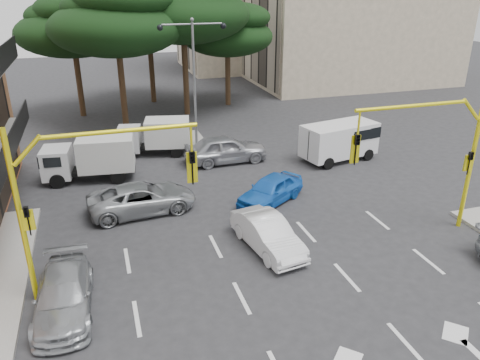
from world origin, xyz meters
The scene contains 18 objects.
ground centered at (0.00, 0.00, 0.00)m, with size 120.00×120.00×0.00m, color #28282B.
median_strip centered at (0.00, 16.00, 0.07)m, with size 1.40×6.00×0.15m, color gray.
pine_left_near centered at (-3.94, 21.96, 7.60)m, with size 9.15×9.15×10.23m.
pine_center centered at (1.06, 23.96, 8.30)m, with size 9.98×9.98×11.16m.
pine_left_far centered at (-6.94, 25.96, 6.91)m, with size 8.32×8.32×9.30m.
pine_right centered at (5.06, 25.96, 6.22)m, with size 7.49×7.49×8.37m.
pine_back centered at (-0.94, 28.96, 7.60)m, with size 9.15×9.15×10.23m.
signal_mast_right centered at (6.80, 1.99, 3.88)m, with size 5.79×0.37×6.00m.
signal_mast_left centered at (-6.80, 1.99, 3.88)m, with size 5.79×0.37×6.00m.
street_lamp_center centered at (0.00, 16.00, 5.43)m, with size 4.16×0.36×7.77m.
car_white_hatch centered at (-0.06, 2.72, 0.67)m, with size 1.41×4.04×1.33m, color white.
car_blue_compact centered at (1.57, 6.68, 0.66)m, with size 1.57×3.89×1.33m, color blue.
car_silver_wagon centered at (-7.65, 1.06, 0.62)m, with size 1.75×4.30×1.25m, color #9A9DA1.
car_silver_cross_a centered at (-4.42, 7.52, 0.68)m, with size 2.26×4.90×1.36m, color #9A9DA2.
car_silver_cross_b centered at (1.00, 12.61, 0.82)m, with size 1.94×4.82×1.64m, color #A2A4AB.
van_white centered at (7.53, 11.00, 1.12)m, with size 2.03×4.49×2.24m, color white, non-canonical shape.
box_truck_a centered at (-6.59, 12.22, 1.18)m, with size 2.01×4.79×2.36m, color silver, non-canonical shape.
box_truck_b centered at (-2.75, 15.28, 1.09)m, with size 1.85×4.41×2.17m, color silver, non-canonical shape.
Camera 1 is at (-5.93, -12.37, 9.88)m, focal length 35.00 mm.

